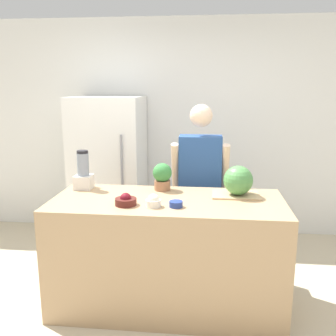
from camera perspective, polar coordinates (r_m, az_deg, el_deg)
The scene contains 12 objects.
ground_plane at distance 3.06m, azimuth -0.97°, elevation -23.88°, with size 14.00×14.00×0.00m, color beige.
wall_back at distance 4.62m, azimuth 2.26°, elevation 6.07°, with size 8.00×0.06×2.60m.
counter_island at distance 3.17m, azimuth -0.08°, elevation -12.81°, with size 1.86×0.81×0.92m.
refrigerator at distance 4.44m, azimuth -8.94°, elevation -0.29°, with size 0.79×0.74×1.69m.
person at distance 3.65m, azimuth 4.87°, elevation -2.96°, with size 0.54×0.26×1.65m.
cutting_board at distance 3.16m, azimuth 10.27°, elevation -4.03°, with size 0.39×0.27×0.01m.
watermelon at distance 3.11m, azimuth 10.64°, elevation -1.86°, with size 0.24×0.24×0.24m.
bowl_cherries at distance 2.88m, azimuth -6.46°, elevation -4.97°, with size 0.16×0.16×0.10m.
bowl_cream at distance 2.82m, azimuth -2.24°, elevation -5.12°, with size 0.11×0.11×0.10m.
bowl_small_blue at distance 2.82m, azimuth 1.22°, elevation -5.52°, with size 0.10×0.10×0.05m.
blender at distance 3.37m, azimuth -12.77°, elevation -0.79°, with size 0.15×0.15×0.34m.
potted_plant at distance 3.24m, azimuth -0.88°, elevation -1.23°, with size 0.17×0.17×0.24m.
Camera 1 is at (0.31, -2.45, 1.81)m, focal length 40.00 mm.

